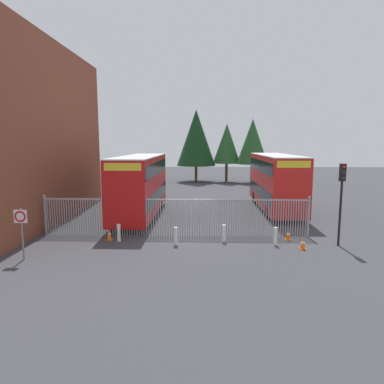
{
  "coord_description": "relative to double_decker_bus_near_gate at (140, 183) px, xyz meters",
  "views": [
    {
      "loc": [
        0.74,
        -19.25,
        5.34
      ],
      "look_at": [
        0.0,
        4.0,
        2.0
      ],
      "focal_mm": 32.04,
      "sensor_mm": 36.0,
      "label": 1
    }
  ],
  "objects": [
    {
      "name": "traffic_cone_near_kerb",
      "position": [
        -0.61,
        -6.34,
        -2.13
      ],
      "size": [
        0.34,
        0.34,
        0.59
      ],
      "color": "orange",
      "rests_on": "ground"
    },
    {
      "name": "traffic_cone_mid_forecourt",
      "position": [
        9.62,
        -7.66,
        -2.13
      ],
      "size": [
        0.34,
        0.34,
        0.59
      ],
      "color": "orange",
      "rests_on": "ground"
    },
    {
      "name": "bollard_center_front",
      "position": [
        3.14,
        -7.12,
        -1.95
      ],
      "size": [
        0.2,
        0.2,
        0.95
      ],
      "primitive_type": "cylinder",
      "color": "silver",
      "rests_on": "ground"
    },
    {
      "name": "double_decker_bus_near_gate",
      "position": [
        0.0,
        0.0,
        0.0
      ],
      "size": [
        2.54,
        10.81,
        4.42
      ],
      "color": "red",
      "rests_on": "ground"
    },
    {
      "name": "bollard_near_left",
      "position": [
        -0.04,
        -6.52,
        -1.95
      ],
      "size": [
        0.2,
        0.2,
        0.95
      ],
      "primitive_type": "cylinder",
      "color": "silver",
      "rests_on": "ground"
    },
    {
      "name": "palisade_fence",
      "position": [
        2.97,
        -5.34,
        -1.24
      ],
      "size": [
        15.32,
        0.14,
        2.35
      ],
      "color": "gray",
      "rests_on": "ground"
    },
    {
      "name": "traffic_light_kerbside",
      "position": [
        11.67,
        -6.97,
        0.56
      ],
      "size": [
        0.28,
        0.33,
        4.3
      ],
      "color": "black",
      "rests_on": "ground"
    },
    {
      "name": "traffic_cone_by_gate",
      "position": [
        9.3,
        -5.97,
        -2.13
      ],
      "size": [
        0.34,
        0.34,
        0.59
      ],
      "color": "orange",
      "rests_on": "ground"
    },
    {
      "name": "speed_limit_sign_post",
      "position": [
        -3.7,
        -9.68,
        -0.65
      ],
      "size": [
        0.6,
        0.14,
        2.4
      ],
      "color": "slate",
      "rests_on": "ground"
    },
    {
      "name": "bollard_near_right",
      "position": [
        5.7,
        -6.48,
        -1.95
      ],
      "size": [
        0.2,
        0.2,
        0.95
      ],
      "primitive_type": "cylinder",
      "color": "silver",
      "rests_on": "ground"
    },
    {
      "name": "tree_mid_row",
      "position": [
        3.6,
        22.68,
        3.61
      ],
      "size": [
        5.3,
        5.3,
        9.82
      ],
      "color": "#4C3823",
      "rests_on": "ground"
    },
    {
      "name": "double_decker_bus_behind_fence_left",
      "position": [
        10.31,
        2.69,
        0.0
      ],
      "size": [
        2.54,
        10.81,
        4.42
      ],
      "color": "red",
      "rests_on": "ground"
    },
    {
      "name": "bollard_far_right",
      "position": [
        8.37,
        -6.97,
        -1.95
      ],
      "size": [
        0.2,
        0.2,
        0.95
      ],
      "primitive_type": "cylinder",
      "color": "silver",
      "rests_on": "ground"
    },
    {
      "name": "tree_short_side",
      "position": [
        7.77,
        22.38,
        2.82
      ],
      "size": [
        3.73,
        3.73,
        7.92
      ],
      "color": "#4C3823",
      "rests_on": "ground"
    },
    {
      "name": "tree_tall_back",
      "position": [
        11.11,
        21.46,
        3.1
      ],
      "size": [
        4.16,
        4.16,
        8.5
      ],
      "color": "#4C3823",
      "rests_on": "ground"
    },
    {
      "name": "ground_plane",
      "position": [
        3.81,
        2.66,
        -2.42
      ],
      "size": [
        100.0,
        100.0,
        0.0
      ],
      "primitive_type": "plane",
      "color": "#3D3D42"
    }
  ]
}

